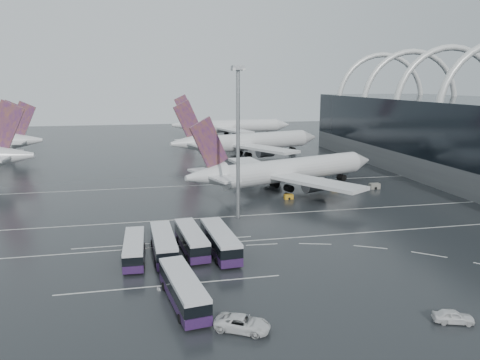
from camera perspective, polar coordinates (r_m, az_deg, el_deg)
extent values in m
plane|color=black|center=(79.81, 8.37, -6.35)|extent=(420.00, 420.00, 0.00)
torus|color=silver|center=(145.45, 23.96, 8.24)|extent=(33.80, 1.80, 33.80)
torus|color=silver|center=(161.23, 20.00, 8.81)|extent=(33.80, 1.80, 33.80)
torus|color=silver|center=(177.64, 16.75, 9.25)|extent=(33.80, 1.80, 33.80)
cube|color=beige|center=(78.04, 8.88, -6.79)|extent=(120.00, 0.25, 0.01)
cube|color=beige|center=(90.63, 5.74, -4.04)|extent=(120.00, 0.25, 0.01)
cube|color=beige|center=(116.79, 1.57, -0.34)|extent=(120.00, 0.25, 0.01)
cube|color=beige|center=(60.34, -8.39, -12.54)|extent=(28.00, 0.25, 0.01)
cube|color=beige|center=(75.19, -9.21, -7.53)|extent=(28.00, 0.25, 0.01)
cylinder|color=silver|center=(110.42, 6.64, 1.31)|extent=(37.48, 17.93, 5.27)
cone|color=silver|center=(124.96, 14.45, 2.26)|extent=(6.93, 6.82, 5.27)
cone|color=silver|center=(97.52, -4.23, 0.49)|extent=(10.35, 8.06, 5.27)
cube|color=#401A6F|center=(96.83, -3.81, 4.45)|extent=(8.42, 3.51, 11.18)
cube|color=silver|center=(98.36, -3.29, 0.60)|extent=(9.44, 16.78, 0.45)
cube|color=silver|center=(99.69, 9.06, -0.23)|extent=(17.44, 22.65, 0.73)
cube|color=silver|center=(117.41, 1.78, 1.76)|extent=(9.46, 23.39, 0.73)
cylinder|color=slate|center=(104.14, 9.02, -0.63)|extent=(5.76, 4.61, 3.09)
cylinder|color=slate|center=(116.68, 3.76, 0.85)|extent=(5.76, 4.61, 3.09)
cube|color=black|center=(108.96, 5.09, -0.75)|extent=(12.24, 9.20, 2.00)
cylinder|color=silver|center=(157.79, 1.70, 4.73)|extent=(39.61, 17.25, 5.71)
cone|color=silver|center=(170.58, 8.31, 5.16)|extent=(7.34, 7.21, 5.71)
cone|color=silver|center=(146.54, -6.66, 4.48)|extent=(11.10, 8.38, 5.71)
cube|color=#401A6F|center=(146.16, -6.37, 7.35)|extent=(9.23, 3.38, 12.11)
cube|color=silver|center=(147.30, -5.95, 4.54)|extent=(9.50, 18.24, 0.49)
cube|color=silver|center=(145.43, 2.87, 3.87)|extent=(18.05, 24.84, 0.79)
cube|color=silver|center=(166.59, -1.66, 4.91)|extent=(9.13, 25.15, 0.79)
cylinder|color=slate|center=(150.13, 3.12, 3.44)|extent=(6.17, 4.81, 3.35)
cylinder|color=slate|center=(165.21, -0.19, 4.24)|extent=(6.17, 4.81, 3.35)
cube|color=black|center=(156.36, 0.45, 3.21)|extent=(13.16, 9.53, 2.17)
cylinder|color=silver|center=(212.61, -0.48, 6.61)|extent=(38.36, 7.20, 5.69)
cone|color=silver|center=(218.90, 5.16, 6.71)|extent=(6.11, 5.92, 5.69)
cone|color=silver|center=(208.12, -6.95, 6.67)|extent=(10.03, 6.08, 5.69)
cube|color=#401A6F|center=(207.71, -6.73, 8.68)|extent=(9.47, 0.96, 12.07)
cube|color=silver|center=(208.38, -6.42, 6.69)|extent=(5.11, 17.83, 0.49)
cube|color=silver|center=(199.88, -0.74, 6.09)|extent=(12.71, 25.48, 0.79)
cube|color=silver|center=(223.69, -2.22, 6.71)|extent=(10.92, 25.35, 0.79)
cylinder|color=slate|center=(204.08, -0.15, 5.72)|extent=(5.53, 3.55, 3.34)
cylinder|color=slate|center=(221.16, -1.28, 6.20)|extent=(5.53, 3.55, 3.34)
cube|color=black|center=(212.11, -1.52, 5.52)|extent=(12.02, 6.74, 2.16)
cone|color=silver|center=(131.96, -25.99, 2.68)|extent=(10.68, 6.50, 6.05)
cube|color=#401A6F|center=(131.40, -26.74, 5.98)|extent=(10.07, 1.06, 12.82)
cube|color=silver|center=(132.57, -26.86, 2.64)|extent=(5.51, 18.96, 0.52)
cone|color=silver|center=(168.61, -24.53, 4.40)|extent=(9.74, 5.88, 5.54)
cube|color=#401A6F|center=(168.13, -25.06, 6.76)|extent=(9.21, 0.91, 11.73)
cube|color=silver|center=(168.96, -25.16, 4.36)|extent=(4.92, 17.33, 0.48)
cone|color=silver|center=(199.04, -26.09, 5.21)|extent=(10.32, 7.62, 5.35)
cube|color=#401A6F|center=(198.47, -26.53, 7.13)|extent=(8.71, 2.90, 11.34)
cube|color=silver|center=(199.00, -26.62, 5.16)|extent=(8.43, 17.11, 0.46)
cube|color=#24133C|center=(68.99, -12.75, -8.76)|extent=(2.98, 12.21, 1.03)
cube|color=black|center=(68.60, -12.79, -7.88)|extent=(3.03, 11.96, 1.21)
cube|color=silver|center=(68.33, -12.83, -7.24)|extent=(2.98, 12.21, 0.42)
cylinder|color=black|center=(65.45, -11.68, -10.22)|extent=(0.35, 0.94, 0.93)
cylinder|color=black|center=(65.57, -13.99, -10.29)|extent=(0.35, 0.94, 0.93)
cylinder|color=black|center=(72.72, -11.61, -7.92)|extent=(0.35, 0.94, 0.93)
cylinder|color=black|center=(72.83, -13.68, -7.99)|extent=(0.35, 0.94, 0.93)
cube|color=#24133C|center=(69.61, -9.28, -8.36)|extent=(3.41, 13.34, 1.12)
cube|color=black|center=(69.20, -9.32, -7.41)|extent=(3.46, 13.08, 1.32)
cube|color=silver|center=(68.91, -9.34, -6.71)|extent=(3.41, 13.34, 0.46)
cylinder|color=black|center=(65.93, -7.70, -9.87)|extent=(0.39, 1.03, 1.02)
cylinder|color=black|center=(65.72, -10.20, -10.02)|extent=(0.39, 1.03, 1.02)
cylinder|color=black|center=(73.83, -8.45, -7.46)|extent=(0.39, 1.03, 1.02)
cylinder|color=black|center=(73.65, -10.67, -7.59)|extent=(0.39, 1.03, 1.02)
cube|color=#24133C|center=(70.94, -5.93, -7.88)|extent=(4.05, 13.24, 1.10)
cube|color=black|center=(70.54, -5.95, -6.96)|extent=(4.09, 12.99, 1.30)
cube|color=silver|center=(70.26, -5.97, -6.28)|extent=(4.05, 13.24, 0.45)
cylinder|color=black|center=(67.52, -4.04, -9.25)|extent=(0.44, 1.03, 1.00)
cylinder|color=black|center=(67.00, -6.40, -9.47)|extent=(0.44, 1.03, 1.00)
cylinder|color=black|center=(75.18, -5.50, -7.03)|extent=(0.44, 1.03, 1.00)
cylinder|color=black|center=(74.71, -7.61, -7.21)|extent=(0.44, 1.03, 1.00)
cube|color=#24133C|center=(69.79, -2.44, -8.10)|extent=(4.04, 14.15, 1.18)
cube|color=black|center=(69.36, -2.45, -7.10)|extent=(4.08, 13.87, 1.40)
cube|color=silver|center=(69.06, -2.45, -6.36)|extent=(4.04, 14.15, 0.48)
cylinder|color=black|center=(66.25, -0.24, -9.61)|extent=(0.45, 1.10, 1.07)
cylinder|color=black|center=(65.57, -2.80, -9.87)|extent=(0.45, 1.10, 1.07)
cylinder|color=black|center=(74.36, -2.11, -7.17)|extent=(0.45, 1.10, 1.07)
cylinder|color=black|center=(73.75, -4.39, -7.36)|extent=(0.45, 1.10, 1.07)
cube|color=#24133C|center=(55.26, -6.90, -13.86)|extent=(4.84, 13.47, 1.12)
cube|color=black|center=(54.75, -6.93, -12.71)|extent=(4.86, 13.22, 1.32)
cube|color=silver|center=(54.38, -6.95, -11.86)|extent=(4.84, 13.47, 0.46)
cylinder|color=black|center=(52.11, -4.17, -15.99)|extent=(0.50, 1.06, 1.01)
cylinder|color=black|center=(51.50, -7.32, -16.42)|extent=(0.50, 1.06, 1.01)
cylinder|color=black|center=(59.45, -6.52, -12.35)|extent=(0.50, 1.06, 1.01)
cylinder|color=black|center=(58.92, -9.25, -12.67)|extent=(0.50, 1.06, 1.01)
imported|color=silver|center=(49.67, 0.31, -17.08)|extent=(6.29, 5.02, 1.59)
imported|color=silver|center=(55.82, 24.56, -14.89)|extent=(4.47, 2.90, 1.41)
cylinder|color=gray|center=(84.52, -0.25, 4.18)|extent=(0.67, 0.67, 26.90)
cube|color=gray|center=(83.76, -0.26, 13.53)|extent=(2.11, 2.11, 0.77)
cube|color=silver|center=(83.76, -0.26, 13.33)|extent=(1.92, 1.92, 0.38)
cube|color=slate|center=(114.67, 16.08, -0.71)|extent=(2.38, 1.41, 1.30)
cube|color=#BF8619|center=(101.24, 5.95, -2.04)|extent=(1.88, 1.11, 1.02)
cube|color=#BF8619|center=(113.64, 11.47, -0.65)|extent=(1.98, 1.17, 1.08)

